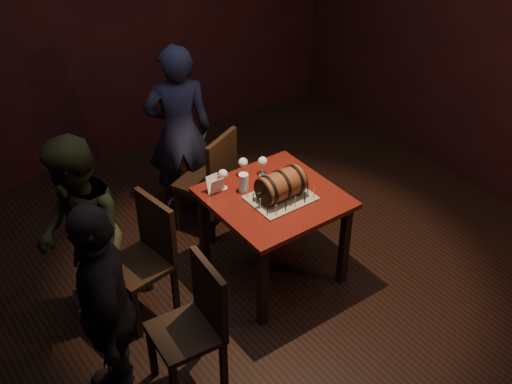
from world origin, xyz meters
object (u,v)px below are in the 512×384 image
Objects in this scene: pub_table at (274,208)px; person_left_rear at (81,238)px; wine_glass_left at (223,175)px; pint_of_ale at (243,183)px; wine_glass_right at (263,162)px; chair_left_rear at (147,253)px; person_back at (179,132)px; person_left_front at (106,309)px; wine_glass_mid at (243,163)px; chair_left_front at (196,320)px; chair_back at (212,178)px; barrel_cake at (281,185)px.

person_left_rear is at bearing 164.22° from pub_table.
wine_glass_left reaches higher than pub_table.
pint_of_ale is at bearing -50.98° from wine_glass_left.
chair_left_rear is at bearing -177.80° from wine_glass_right.
person_back reaches higher than wine_glass_right.
person_back is 2.04m from person_left_front.
wine_glass_right is at bearing -29.87° from wine_glass_mid.
person_left_rear reaches higher than chair_left_front.
pint_of_ale is 0.16× the size of chair_back.
pint_of_ale reaches higher than pub_table.
chair_left_front is 0.62× the size of person_left_front.
wine_glass_right is at bearing 21.02° from pint_of_ale.
chair_left_front is 1.93m from person_back.
person_left_rear is at bearing 110.34° from chair_left_front.
barrel_cake is 2.38× the size of wine_glass_left.
barrel_cake is 1.24m from person_back.
person_back is at bearing 81.04° from wine_glass_left.
person_left_front is at bearing -134.18° from chair_left_rear.
chair_back is 1.00× the size of chair_left_rear.
barrel_cake is 0.33m from wine_glass_right.
wine_glass_right is 1.68m from person_left_front.
wine_glass_mid is 0.11× the size of person_left_front.
pub_table is 1.52m from person_left_front.
person_left_front is at bearing 69.88° from person_back.
wine_glass_mid is (-0.05, 0.40, 0.00)m from barrel_cake.
wine_glass_right is 1.43m from person_left_rear.
pub_table is at bearing 27.77° from chair_left_front.
wine_glass_right is 1.09m from chair_left_rear.
chair_left_rear is at bearing -148.96° from chair_back.
person_left_front is (-1.48, -0.33, 0.10)m from pub_table.
pub_table is at bearing 85.70° from person_left_rear.
wine_glass_left is at bearing 103.20° from person_back.
chair_left_rear is 0.47m from person_left_rear.
chair_back is at bearing 53.76° from chair_left_front.
person_left_rear is at bearing 158.88° from chair_left_rear.
barrel_cake is at bearing 24.77° from chair_left_front.
wine_glass_right is 1.38m from chair_left_front.
barrel_cake is at bearing -54.53° from pint_of_ale.
chair_back is 1.80m from person_left_front.
pint_of_ale is (-0.16, 0.23, -0.04)m from barrel_cake.
person_left_rear is at bearing 170.23° from pint_of_ale.
chair_left_rear is at bearing 85.68° from chair_left_front.
pub_table is at bearing -109.04° from wine_glass_right.
wine_glass_mid is 1.59m from person_left_front.
pub_table is 1.38m from person_left_rear.
person_left_rear is 0.99× the size of person_left_front.
wine_glass_left is 1.39m from person_left_front.
pint_of_ale is (-0.24, -0.09, -0.05)m from wine_glass_right.
pub_table is at bearing -85.64° from chair_back.
wine_glass_left is 0.17× the size of chair_back.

